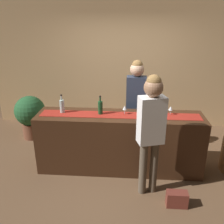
# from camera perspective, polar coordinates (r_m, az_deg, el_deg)

# --- Properties ---
(ground_plane) EXTENTS (10.00, 10.00, 0.00)m
(ground_plane) POSITION_cam_1_polar(r_m,az_deg,el_deg) (4.24, 1.68, -12.84)
(ground_plane) COLOR brown
(back_wall) EXTENTS (6.00, 0.12, 2.90)m
(back_wall) POSITION_cam_1_polar(r_m,az_deg,el_deg) (5.48, 2.78, 11.56)
(back_wall) COLOR tan
(back_wall) RESTS_ON ground
(bar_counter) EXTENTS (2.63, 0.60, 0.96)m
(bar_counter) POSITION_cam_1_polar(r_m,az_deg,el_deg) (3.99, 1.76, -7.14)
(bar_counter) COLOR #3D2314
(bar_counter) RESTS_ON ground
(counter_runner_cloth) EXTENTS (2.50, 0.28, 0.01)m
(counter_runner_cloth) POSITION_cam_1_polar(r_m,az_deg,el_deg) (3.78, 1.84, -0.71)
(counter_runner_cloth) COLOR maroon
(counter_runner_cloth) RESTS_ON bar_counter
(wine_bottle_clear) EXTENTS (0.07, 0.07, 0.30)m
(wine_bottle_clear) POSITION_cam_1_polar(r_m,az_deg,el_deg) (3.92, -11.70, 1.40)
(wine_bottle_clear) COLOR #B2C6C1
(wine_bottle_clear) RESTS_ON bar_counter
(wine_bottle_green) EXTENTS (0.07, 0.07, 0.30)m
(wine_bottle_green) POSITION_cam_1_polar(r_m,az_deg,el_deg) (3.79, -2.77, 1.10)
(wine_bottle_green) COLOR #194723
(wine_bottle_green) RESTS_ON bar_counter
(wine_glass_near_customer) EXTENTS (0.07, 0.07, 0.14)m
(wine_glass_near_customer) POSITION_cam_1_polar(r_m,az_deg,el_deg) (3.87, 13.68, 0.81)
(wine_glass_near_customer) COLOR silver
(wine_glass_near_customer) RESTS_ON bar_counter
(wine_glass_mid_counter) EXTENTS (0.07, 0.07, 0.14)m
(wine_glass_mid_counter) POSITION_cam_1_polar(r_m,az_deg,el_deg) (3.78, 3.02, 0.94)
(wine_glass_mid_counter) COLOR silver
(wine_glass_mid_counter) RESTS_ON bar_counter
(bartender) EXTENTS (0.35, 0.24, 1.72)m
(bartender) POSITION_cam_1_polar(r_m,az_deg,el_deg) (4.29, 5.69, 3.48)
(bartender) COLOR #26262B
(bartender) RESTS_ON ground
(customer_sipping) EXTENTS (0.38, 0.29, 1.74)m
(customer_sipping) POSITION_cam_1_polar(r_m,az_deg,el_deg) (3.21, 9.22, -2.80)
(customer_sipping) COLOR brown
(customer_sipping) RESTS_ON ground
(potted_plant_tall) EXTENTS (0.62, 0.62, 0.90)m
(potted_plant_tall) POSITION_cam_1_polar(r_m,az_deg,el_deg) (5.27, -18.70, -0.47)
(potted_plant_tall) COLOR brown
(potted_plant_tall) RESTS_ON ground
(handbag) EXTENTS (0.28, 0.14, 0.22)m
(handbag) POSITION_cam_1_polar(r_m,az_deg,el_deg) (3.56, 15.04, -19.19)
(handbag) COLOR brown
(handbag) RESTS_ON ground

